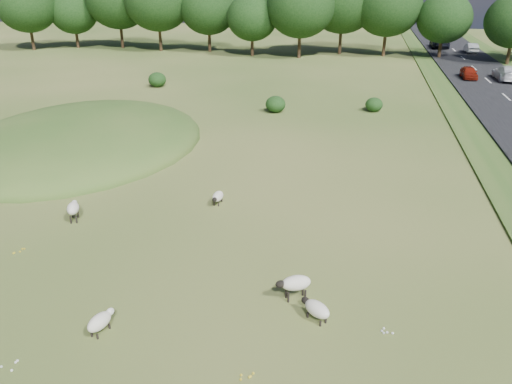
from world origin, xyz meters
TOP-DOWN VIEW (x-y plane):
  - ground at (0.00, 20.00)m, footprint 160.00×160.00m
  - mound at (-12.00, 12.00)m, footprint 16.00×20.00m
  - road at (20.00, 30.00)m, footprint 8.00×150.00m
  - treeline at (-1.06, 55.44)m, footprint 96.28×14.66m
  - shrubs at (-4.42, 26.83)m, footprint 23.48×9.48m
  - sheep_0 at (-6.24, 1.21)m, footprint 0.90×1.29m
  - sheep_1 at (-1.10, -5.98)m, footprint 0.73×1.23m
  - sheep_3 at (4.85, -2.89)m, footprint 1.36×0.98m
  - sheep_4 at (5.72, -3.92)m, footprint 1.20×1.07m
  - sheep_5 at (-0.06, 4.34)m, footprint 0.54×1.14m
  - car_1 at (21.90, 61.33)m, footprint 1.45×4.14m
  - car_4 at (21.90, 40.65)m, footprint 2.13×5.23m
  - car_5 at (18.10, 65.93)m, footprint 2.49×5.41m
  - car_6 at (18.10, 40.81)m, footprint 1.50×3.74m

SIDE VIEW (x-z plane):
  - ground at x=0.00m, z-range 0.00..0.00m
  - mound at x=-12.00m, z-range -2.00..2.00m
  - road at x=20.00m, z-range 0.00..0.25m
  - sheep_5 at x=-0.06m, z-range 0.09..0.74m
  - sheep_1 at x=-1.10m, z-range 0.09..0.77m
  - sheep_4 at x=5.72m, z-range 0.09..0.81m
  - sheep_0 at x=-6.24m, z-range 0.18..1.08m
  - sheep_3 at x=4.85m, z-range 0.19..1.14m
  - shrubs at x=-4.42m, z-range -0.05..1.44m
  - car_6 at x=18.10m, z-range 0.25..1.52m
  - car_1 at x=21.90m, z-range 0.25..1.62m
  - car_5 at x=18.10m, z-range 0.25..1.75m
  - car_4 at x=21.90m, z-range 0.25..1.77m
  - treeline at x=-1.06m, z-range 0.72..12.41m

